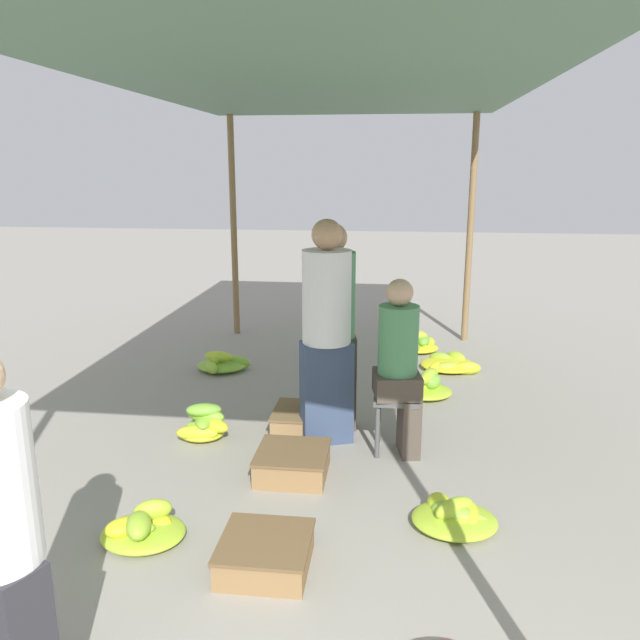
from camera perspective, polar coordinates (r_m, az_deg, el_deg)
canopy_post_back_left at (r=8.11m, az=-7.90°, el=8.32°), size 0.08×0.08×2.77m
canopy_post_back_right at (r=7.90m, az=13.57°, el=7.92°), size 0.08×0.08×2.77m
canopy_tarp at (r=4.80m, az=-0.05°, el=21.50°), size 3.36×6.57×0.04m
stool at (r=4.85m, az=6.98°, el=-7.88°), size 0.34×0.34×0.46m
vendor_seated at (r=4.73m, az=7.35°, el=-3.97°), size 0.39×0.39×1.36m
banana_pile_left_0 at (r=4.01m, az=-15.90°, el=-17.79°), size 0.50×0.46×0.23m
banana_pile_left_1 at (r=5.20m, az=-10.64°, el=-9.31°), size 0.46×0.46×0.30m
banana_pile_left_2 at (r=6.88m, az=-8.92°, el=-3.91°), size 0.58×0.65×0.22m
banana_pile_right_0 at (r=6.94m, az=11.78°, el=-3.99°), size 0.63×0.60×0.15m
banana_pile_right_1 at (r=6.10m, az=9.26°, el=-6.12°), size 0.65×0.47×0.27m
banana_pile_right_2 at (r=7.54m, az=9.00°, el=-2.24°), size 0.49×0.60×0.25m
banana_pile_right_3 at (r=4.09m, az=12.25°, el=-17.12°), size 0.52×0.47×0.19m
crate_near at (r=3.66m, az=-5.01°, el=-20.50°), size 0.50×0.50×0.18m
crate_mid at (r=5.27m, az=-1.43°, el=-9.13°), size 0.51×0.51×0.19m
crate_far at (r=4.56m, az=-2.53°, el=-12.93°), size 0.51×0.51×0.19m
shopper_walking_mid at (r=4.82m, az=0.61°, el=-0.93°), size 0.49×0.49×1.78m
shopper_walking_far at (r=5.08m, az=1.16°, el=-0.49°), size 0.42×0.42×1.72m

